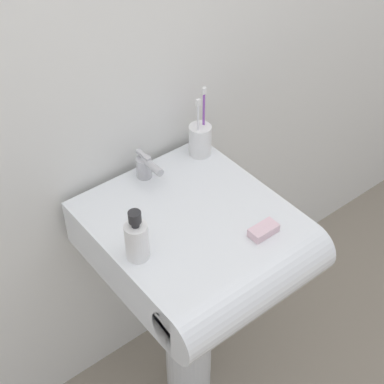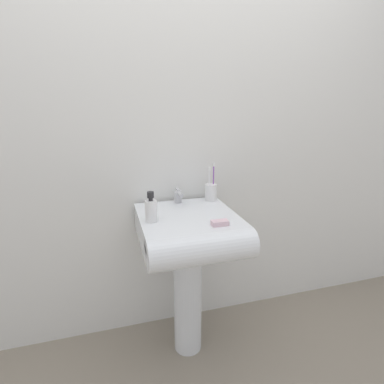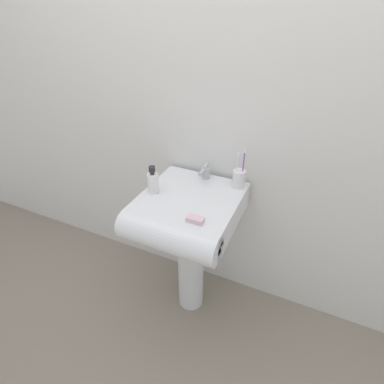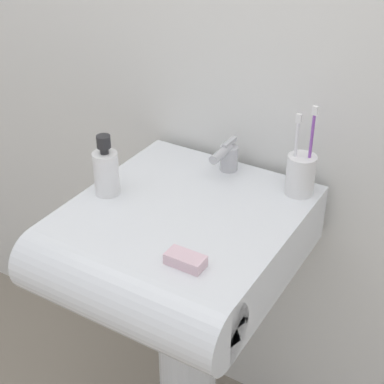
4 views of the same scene
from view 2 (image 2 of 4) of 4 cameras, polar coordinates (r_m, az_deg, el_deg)
name	(u,v)px [view 2 (image 2 of 4)]	position (r m, az deg, el deg)	size (l,w,h in m)	color
ground_plane	(188,346)	(1.99, -0.77, -27.27)	(6.00, 6.00, 0.00)	gray
wall_back	(173,135)	(1.73, -3.56, 10.70)	(5.00, 0.05, 2.40)	silver
sink_pedestal	(188,296)	(1.77, -0.82, -19.24)	(0.16, 0.16, 0.68)	white
sink_basin	(190,232)	(1.51, -0.31, -7.59)	(0.49, 0.57, 0.15)	white
faucet	(178,196)	(1.70, -2.69, -0.79)	(0.04, 0.11, 0.08)	#B7B7BC
toothbrush_cup	(211,192)	(1.74, 3.64, 0.04)	(0.07, 0.07, 0.22)	white
soap_bottle	(151,210)	(1.44, -7.80, -3.36)	(0.06, 0.06, 0.15)	white
bar_soap	(220,223)	(1.40, 5.32, -5.87)	(0.08, 0.04, 0.02)	silver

